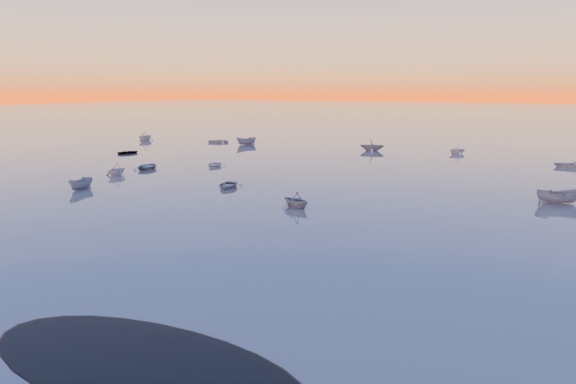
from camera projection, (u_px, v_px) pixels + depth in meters
The scene contains 4 objects.
ground at pixel (462, 141), 110.95m from camera, with size 600.00×600.00×0.00m, color #6F655D.
moored_fleet at pixel (383, 171), 70.41m from camera, with size 124.00×58.00×1.20m, color silver, non-canonical shape.
boat_near_left at pixel (228, 188), 58.69m from camera, with size 3.75×1.56×0.94m, color slate.
boat_near_center at pixel (558, 204), 50.63m from camera, with size 3.93×1.66×1.36m, color slate.
Camera 1 is at (23.03, -13.86, 10.25)m, focal length 35.00 mm.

